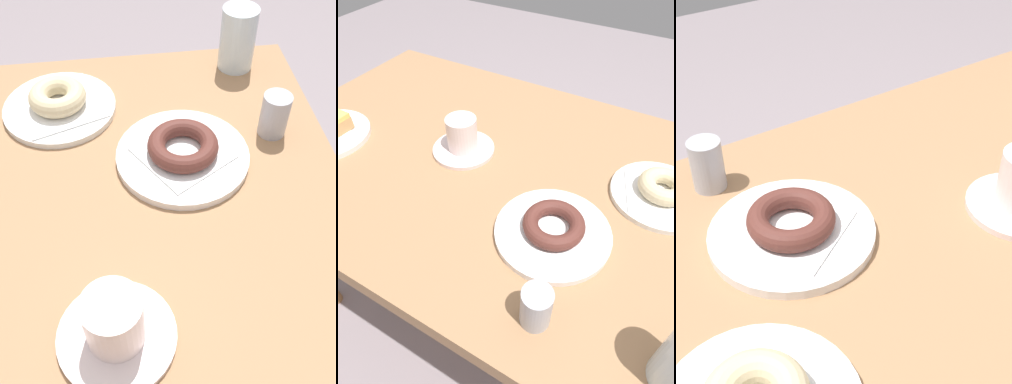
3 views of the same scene
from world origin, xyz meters
The scene contains 10 objects.
ground_plane centered at (0.00, 0.00, 0.00)m, with size 6.00×6.00×0.00m, color gray.
table centered at (0.00, 0.00, 0.64)m, with size 1.13×0.78×0.71m.
plate_sugar_ring centered at (-0.40, -0.08, 0.72)m, with size 0.21×0.21×0.01m, color white.
napkin_sugar_ring centered at (-0.40, -0.08, 0.72)m, with size 0.14×0.14×0.00m, color white.
donut_sugar_ring centered at (-0.40, -0.08, 0.74)m, with size 0.10×0.10×0.04m, color beige.
plate_chocolate_ring centered at (-0.25, 0.13, 0.72)m, with size 0.22×0.22×0.01m, color white.
napkin_chocolate_ring centered at (-0.25, 0.13, 0.73)m, with size 0.13×0.13×0.00m, color white.
donut_chocolate_ring centered at (-0.25, 0.13, 0.74)m, with size 0.12×0.12×0.03m, color #5A2C25.
coffee_cup centered at (0.05, 0.00, 0.75)m, with size 0.15×0.15×0.09m.
sugar_jar centered at (-0.30, 0.30, 0.75)m, with size 0.05×0.05×0.08m, color #AFB0BA.
Camera 2 is at (-0.38, 0.53, 1.24)m, focal length 32.15 mm.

